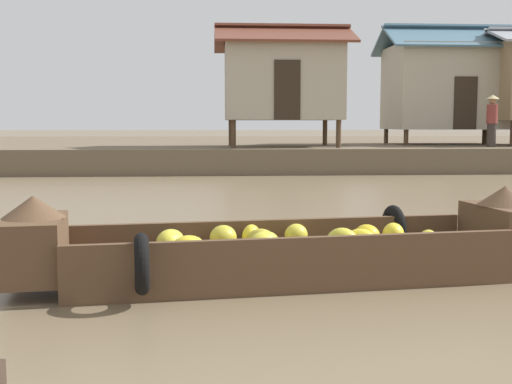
# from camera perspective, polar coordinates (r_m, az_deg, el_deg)

# --- Properties ---
(ground_plane) EXTENTS (300.00, 300.00, 0.00)m
(ground_plane) POSITION_cam_1_polar(r_m,az_deg,el_deg) (10.75, 3.35, -2.02)
(ground_plane) COLOR #726047
(riverbank_strip) EXTENTS (160.00, 20.00, 0.77)m
(riverbank_strip) POSITION_cam_1_polar(r_m,az_deg,el_deg) (28.78, -1.25, 3.81)
(riverbank_strip) COLOR brown
(riverbank_strip) RESTS_ON ground
(banana_boat) EXTENTS (5.23, 2.18, 0.87)m
(banana_boat) POSITION_cam_1_polar(r_m,az_deg,el_deg) (6.26, 2.70, -5.07)
(banana_boat) COLOR brown
(banana_boat) RESTS_ON ground
(stilt_house_left) EXTENTS (4.37, 3.31, 3.93)m
(stilt_house_left) POSITION_cam_1_polar(r_m,az_deg,el_deg) (21.23, 2.33, 9.89)
(stilt_house_left) COLOR #4C3826
(stilt_house_left) RESTS_ON riverbank_strip
(stilt_house_mid_left) EXTENTS (5.05, 3.44, 4.29)m
(stilt_house_mid_left) POSITION_cam_1_polar(r_m,az_deg,el_deg) (24.74, 16.78, 8.96)
(stilt_house_mid_left) COLOR #4C3826
(stilt_house_mid_left) RESTS_ON riverbank_strip
(vendor_person) EXTENTS (0.44, 0.44, 1.66)m
(vendor_person) POSITION_cam_1_polar(r_m,az_deg,el_deg) (21.93, 20.14, 6.17)
(vendor_person) COLOR #332D28
(vendor_person) RESTS_ON riverbank_strip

